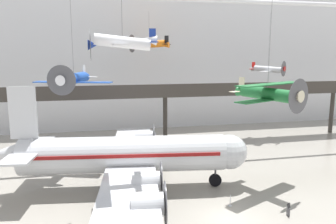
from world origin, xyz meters
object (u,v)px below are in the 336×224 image
(info_sign_pedestal, at_px, (288,210))
(suspended_plane_blue_trainer, at_px, (74,79))
(suspended_plane_green_biplane, at_px, (268,93))
(airliner_silver_main, at_px, (123,155))
(stanchion_barrier, at_px, (230,203))
(suspended_plane_white_twin, at_px, (122,43))
(suspended_plane_silver_racer, at_px, (268,69))
(suspended_plane_orange_highwing, at_px, (149,44))

(info_sign_pedestal, bearing_deg, suspended_plane_blue_trainer, 149.25)
(suspended_plane_blue_trainer, bearing_deg, suspended_plane_green_biplane, 80.52)
(airliner_silver_main, relative_size, info_sign_pedestal, 24.10)
(stanchion_barrier, bearing_deg, suspended_plane_white_twin, 168.57)
(suspended_plane_green_biplane, xyz_separation_m, suspended_plane_white_twin, (-14.64, -1.94, 4.84))
(suspended_plane_silver_racer, distance_m, suspended_plane_white_twin, 33.16)
(suspended_plane_silver_racer, bearing_deg, airliner_silver_main, -97.08)
(airliner_silver_main, relative_size, suspended_plane_silver_racer, 3.01)
(suspended_plane_silver_racer, height_order, suspended_plane_white_twin, suspended_plane_white_twin)
(suspended_plane_orange_highwing, relative_size, suspended_plane_blue_trainer, 0.69)
(airliner_silver_main, height_order, info_sign_pedestal, airliner_silver_main)
(airliner_silver_main, bearing_deg, stanchion_barrier, -25.27)
(suspended_plane_green_biplane, xyz_separation_m, suspended_plane_silver_racer, (10.71, 19.19, 1.54))
(suspended_plane_silver_racer, bearing_deg, suspended_plane_blue_trainer, -115.26)
(suspended_plane_white_twin, bearing_deg, suspended_plane_blue_trainer, -68.87)
(suspended_plane_orange_highwing, bearing_deg, suspended_plane_silver_racer, -160.27)
(stanchion_barrier, distance_m, info_sign_pedestal, 4.99)
(suspended_plane_green_biplane, distance_m, suspended_plane_silver_racer, 22.03)
(suspended_plane_blue_trainer, xyz_separation_m, info_sign_pedestal, (18.24, -17.19, -10.36))
(suspended_plane_green_biplane, distance_m, info_sign_pedestal, 11.48)
(suspended_plane_white_twin, bearing_deg, stanchion_barrier, 168.80)
(suspended_plane_blue_trainer, bearing_deg, suspended_plane_silver_racer, 125.04)
(airliner_silver_main, height_order, suspended_plane_green_biplane, suspended_plane_green_biplane)
(airliner_silver_main, bearing_deg, info_sign_pedestal, -25.49)
(suspended_plane_orange_highwing, relative_size, stanchion_barrier, 7.03)
(suspended_plane_orange_highwing, xyz_separation_m, suspended_plane_white_twin, (-6.25, -24.55, -0.74))
(suspended_plane_white_twin, relative_size, stanchion_barrier, 6.71)
(suspended_plane_white_twin, bearing_deg, airliner_silver_main, -91.39)
(suspended_plane_white_twin, relative_size, info_sign_pedestal, 5.83)
(suspended_plane_white_twin, bearing_deg, info_sign_pedestal, 161.20)
(airliner_silver_main, xyz_separation_m, suspended_plane_silver_racer, (25.23, 17.07, 7.67))
(stanchion_barrier, bearing_deg, suspended_plane_green_biplane, 35.58)
(suspended_plane_orange_highwing, xyz_separation_m, info_sign_pedestal, (7.20, -29.19, -14.91))
(suspended_plane_white_twin, bearing_deg, suspended_plane_silver_racer, -139.95)
(suspended_plane_silver_racer, bearing_deg, suspended_plane_green_biplane, -70.31)
(suspended_plane_silver_racer, xyz_separation_m, suspended_plane_blue_trainer, (-30.14, -8.58, -0.52))
(info_sign_pedestal, bearing_deg, stanchion_barrier, 158.95)
(suspended_plane_orange_highwing, bearing_deg, suspended_plane_blue_trainer, 77.25)
(suspended_plane_blue_trainer, distance_m, info_sign_pedestal, 27.12)
(airliner_silver_main, bearing_deg, suspended_plane_green_biplane, -0.67)
(info_sign_pedestal, bearing_deg, airliner_silver_main, 159.42)
(suspended_plane_green_biplane, height_order, suspended_plane_silver_racer, suspended_plane_silver_racer)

